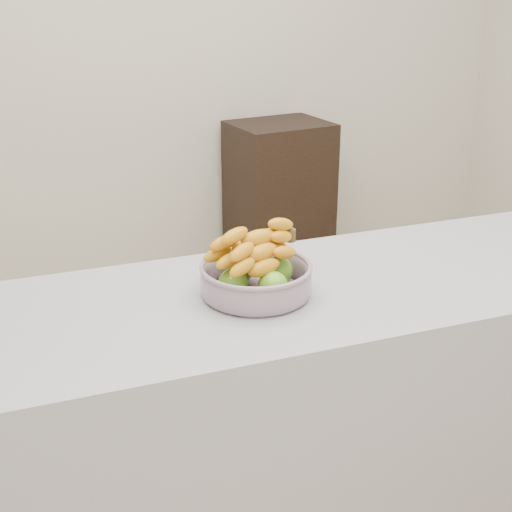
% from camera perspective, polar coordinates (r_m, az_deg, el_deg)
% --- Properties ---
extents(counter, '(2.00, 0.60, 0.90)m').
position_cam_1_polar(counter, '(2.02, 6.72, -13.67)').
color(counter, '#A3A2AA').
rests_on(counter, ground).
extents(cabinet, '(0.54, 0.45, 0.89)m').
position_cam_1_polar(cabinet, '(3.85, 1.84, 4.13)').
color(cabinet, black).
rests_on(cabinet, ground).
extents(fruit_bowl, '(0.27, 0.27, 0.16)m').
position_cam_1_polar(fruit_bowl, '(1.68, -0.01, -1.53)').
color(fruit_bowl, '#A7B7C9').
rests_on(fruit_bowl, counter).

